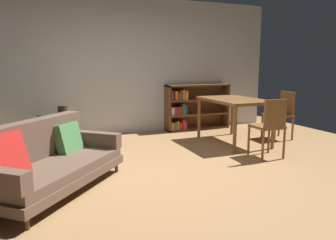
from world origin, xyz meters
name	(u,v)px	position (x,y,z in m)	size (l,w,h in m)	color
ground_plane	(166,174)	(0.00, 0.00, 0.00)	(8.16, 8.16, 0.00)	#A87A4C
back_wall_panel	(116,66)	(0.00, 2.70, 1.35)	(6.80, 0.10, 2.70)	silver
fabric_couch	(46,160)	(-1.40, 0.02, 0.35)	(1.73, 1.82, 0.77)	#56351E
media_console	(58,137)	(-1.20, 1.63, 0.25)	(0.46, 1.32, 0.51)	brown
open_laptop	(52,118)	(-1.28, 1.77, 0.53)	(0.44, 0.36, 0.07)	silver
desk_speaker	(63,115)	(-1.13, 1.29, 0.65)	(0.14, 0.14, 0.28)	#2D2823
dining_table	(234,103)	(1.74, 1.13, 0.71)	(0.84, 1.32, 0.79)	brown
dining_chair_near	(270,124)	(1.69, 0.11, 0.51)	(0.42, 0.41, 0.89)	brown
dining_chair_far	(281,112)	(2.75, 1.08, 0.50)	(0.45, 0.44, 0.89)	brown
bookshelf	(192,107)	(1.61, 2.52, 0.48)	(1.43, 0.31, 0.97)	brown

